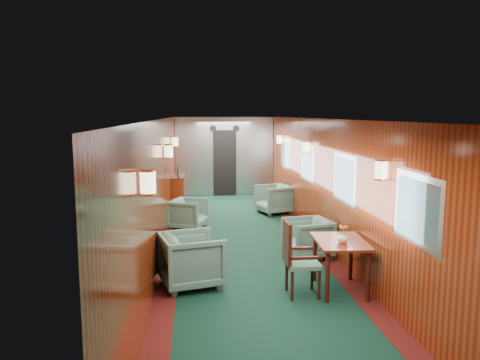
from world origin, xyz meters
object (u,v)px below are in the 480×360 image
Objects in this scene: credenza at (178,193)px; armchair_left_far at (188,214)px; armchair_left_near at (192,260)px; armchair_right_near at (307,238)px; armchair_right_far at (274,199)px; side_chair at (296,256)px; dining_table at (340,248)px.

credenza is 1.67× the size of armchair_left_far.
armchair_right_near is at bearing -74.41° from armchair_left_near.
credenza is 5.29m from armchair_left_near.
armchair_left_near is 5.24m from armchair_right_far.
credenza reaches higher than side_chair.
armchair_left_near is (-1.42, 0.51, -0.18)m from side_chair.
side_chair is at bearing -124.77° from armchair_left_near.
armchair_left_far is 3.07m from armchair_right_near.
armchair_left_far is (0.27, -1.85, -0.15)m from credenza.
armchair_right_far reaches higher than armchair_left_far.
dining_table is 1.35× the size of armchair_right_near.
armchair_left_near reaches higher than dining_table.
dining_table is at bearing -7.69° from armchair_right_near.
armchair_left_far is 0.91× the size of armchair_right_far.
side_chair is at bearing -25.06° from armchair_right_far.
armchair_right_near is (2.09, -2.24, 0.01)m from armchair_left_far.
armchair_left_near is at bearing 160.00° from side_chair.
credenza is 2.45m from armchair_right_far.
side_chair is 6.06m from credenza.
armchair_left_far is 0.96× the size of armchair_right_near.
credenza is 1.60× the size of armchair_right_near.
armchair_left_far is 2.55m from armchair_right_far.
armchair_right_near is 3.64m from armchair_right_far.
armchair_right_near is (2.37, -4.09, -0.13)m from credenza.
credenza is at bearing 106.85° from side_chair.
armchair_right_near is (2.01, 1.19, -0.05)m from armchair_left_near.
dining_table is 0.97× the size of side_chair.
armchair_right_near is (-0.08, 1.58, -0.27)m from dining_table.
side_chair is at bearing -72.91° from credenza.
armchair_left_near is at bearing -41.36° from armchair_right_far.
armchair_left_near is 1.14× the size of armchair_right_near.
dining_table is at bearing -17.94° from armchair_right_far.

